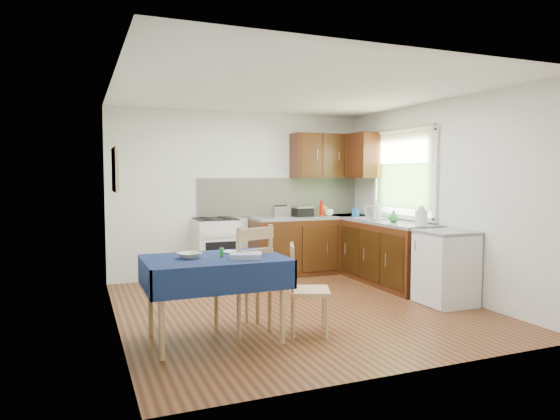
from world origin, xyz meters
name	(u,v)px	position (x,y,z in m)	size (l,w,h in m)	color
floor	(297,307)	(0.00, 0.00, 0.00)	(4.20, 4.20, 0.00)	#4A2213
ceiling	(297,91)	(0.00, 0.00, 2.50)	(4.00, 4.20, 0.02)	white
wall_back	(242,194)	(0.00, 2.10, 1.25)	(4.00, 0.02, 2.50)	white
wall_front	(409,213)	(0.00, -2.10, 1.25)	(4.00, 0.02, 2.50)	white
wall_left	(115,204)	(-2.00, 0.00, 1.25)	(0.02, 4.20, 2.50)	silver
wall_right	(437,198)	(2.00, 0.00, 1.25)	(0.02, 4.20, 2.50)	white
base_cabinets	(345,249)	(1.36, 1.26, 0.43)	(1.90, 2.30, 0.86)	#331B08
worktop_back	(311,217)	(1.05, 1.80, 0.88)	(1.90, 0.60, 0.04)	slate
worktop_right	(388,222)	(1.70, 0.65, 0.88)	(0.60, 1.70, 0.04)	slate
worktop_corner	(348,216)	(1.70, 1.80, 0.88)	(0.60, 0.60, 0.04)	slate
splashback	(281,197)	(0.65, 2.08, 1.20)	(2.70, 0.02, 0.60)	beige
upper_cabinets	(338,156)	(1.52, 1.80, 1.85)	(1.20, 0.85, 0.70)	#331B08
stove	(215,249)	(-0.50, 1.80, 0.46)	(0.60, 0.61, 0.92)	white
window	(403,168)	(1.97, 0.70, 1.65)	(0.04, 1.48, 1.26)	#315322
fridge	(446,268)	(1.70, -0.55, 0.44)	(0.58, 0.60, 0.89)	white
corkboard	(115,170)	(-1.97, 0.30, 1.60)	(0.04, 0.62, 0.47)	tan
dining_table	(215,268)	(-1.18, -0.77, 0.68)	(1.29, 0.87, 0.78)	#101E41
chair_far	(246,275)	(-0.83, -0.65, 0.56)	(0.60, 0.60, 1.06)	tan
chair_near	(305,286)	(-0.32, -0.90, 0.46)	(0.50, 0.50, 0.88)	tan
toaster	(280,212)	(0.51, 1.77, 0.99)	(0.24, 0.15, 0.19)	silver
sandwich_press	(303,211)	(0.89, 1.78, 0.98)	(0.28, 0.24, 0.16)	black
sauce_bottle	(322,208)	(1.20, 1.75, 1.02)	(0.06, 0.06, 0.25)	red
yellow_packet	(323,211)	(1.28, 1.86, 0.98)	(0.12, 0.08, 0.15)	gold
dish_rack	(372,217)	(1.66, 1.01, 0.92)	(0.42, 0.32, 0.20)	#9A999F
kettle	(421,216)	(1.73, -0.03, 1.01)	(0.15, 0.15, 0.26)	white
cup	(329,213)	(1.33, 1.73, 0.95)	(0.14, 0.14, 0.11)	white
soap_bottle_a	(377,210)	(1.61, 0.81, 1.05)	(0.11, 0.11, 0.29)	white
soap_bottle_b	(356,211)	(1.59, 1.37, 0.99)	(0.08, 0.08, 0.18)	#1D5EAD
soap_bottle_c	(394,216)	(1.64, 0.44, 0.98)	(0.13, 0.13, 0.16)	green
plate_bowl	(189,255)	(-1.41, -0.73, 0.81)	(0.21, 0.21, 0.05)	beige
book	(227,253)	(-1.02, -0.63, 0.79)	(0.15, 0.20, 0.02)	white
spice_jar	(222,252)	(-1.11, -0.77, 0.82)	(0.04, 0.04, 0.08)	green
tea_towel	(246,256)	(-0.93, -0.95, 0.81)	(0.29, 0.22, 0.05)	#2A3D9C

